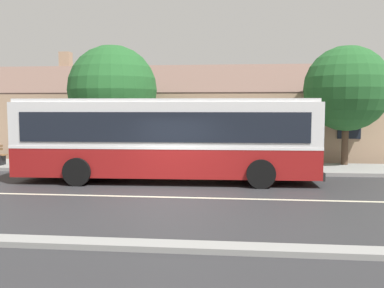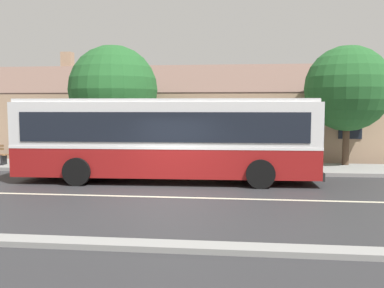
% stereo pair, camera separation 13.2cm
% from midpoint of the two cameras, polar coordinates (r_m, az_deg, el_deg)
% --- Properties ---
extents(ground_plane, '(300.00, 300.00, 0.00)m').
position_cam_midpoint_polar(ground_plane, '(13.31, -2.87, -7.11)').
color(ground_plane, '#2D2D30').
extents(sidewalk_far, '(60.00, 3.00, 0.15)m').
position_cam_midpoint_polar(sidewalk_far, '(19.15, 0.03, -3.12)').
color(sidewalk_far, gray).
rests_on(sidewalk_far, ground).
extents(curb_near, '(60.00, 0.50, 0.12)m').
position_cam_midpoint_polar(curb_near, '(8.80, -7.99, -13.17)').
color(curb_near, gray).
rests_on(curb_near, ground).
extents(lane_divider_stripe, '(60.00, 0.16, 0.01)m').
position_cam_midpoint_polar(lane_divider_stripe, '(13.31, -2.87, -7.09)').
color(lane_divider_stripe, beige).
rests_on(lane_divider_stripe, ground).
extents(community_building, '(27.48, 11.07, 6.39)m').
position_cam_midpoint_polar(community_building, '(27.09, -2.24, 3.03)').
color(community_building, tan).
rests_on(community_building, ground).
extents(transit_bus, '(11.14, 3.01, 3.07)m').
position_cam_midpoint_polar(transit_bus, '(16.00, -3.13, 0.94)').
color(transit_bus, maroon).
rests_on(transit_bus, ground).
extents(street_tree_primary, '(3.82, 3.82, 5.50)m').
position_cam_midpoint_polar(street_tree_primary, '(20.56, 19.89, 6.66)').
color(street_tree_primary, '#4C3828').
rests_on(street_tree_primary, ground).
extents(street_tree_secondary, '(4.18, 4.18, 5.65)m').
position_cam_midpoint_polar(street_tree_secondary, '(20.60, -10.45, 6.80)').
color(street_tree_secondary, '#4C3828').
rests_on(street_tree_secondary, ground).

